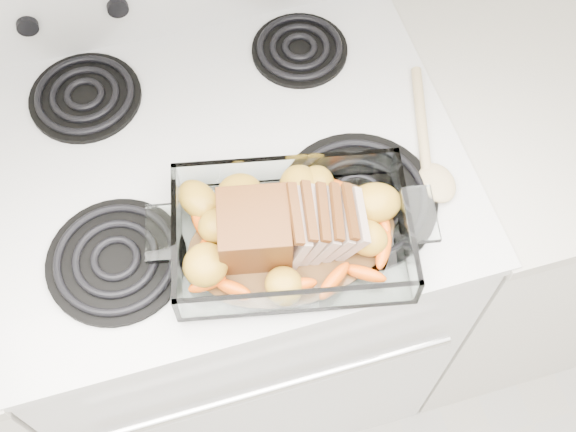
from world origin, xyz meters
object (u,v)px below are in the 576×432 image
object	(u,v)px
pork_roast	(278,231)
electric_range	(234,265)
counter_right	(512,197)
baking_dish	(292,237)

from	to	relation	value
pork_roast	electric_range	bearing A→B (deg)	92.29
counter_right	pork_roast	bearing A→B (deg)	-161.56
counter_right	baking_dish	size ratio (longest dim) A/B	2.70
electric_range	pork_roast	world-z (taller)	electric_range
counter_right	pork_roast	distance (m)	0.84
baking_dish	pork_roast	bearing A→B (deg)	-168.65
electric_range	pork_roast	xyz separation A→B (m)	(0.05, -0.21, 0.51)
electric_range	baking_dish	xyz separation A→B (m)	(0.07, -0.21, 0.48)
electric_range	counter_right	distance (m)	0.67
baking_dish	counter_right	bearing A→B (deg)	30.39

